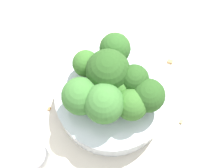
% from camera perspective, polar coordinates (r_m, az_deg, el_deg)
% --- Properties ---
extents(ground_plane, '(3.00, 3.00, 0.00)m').
position_cam_1_polar(ground_plane, '(0.48, -0.00, -3.52)').
color(ground_plane, beige).
extents(bowl, '(0.16, 0.16, 0.04)m').
position_cam_1_polar(bowl, '(0.46, -0.00, -2.65)').
color(bowl, silver).
rests_on(bowl, ground_plane).
extents(broccoli_floret_0, '(0.05, 0.05, 0.07)m').
position_cam_1_polar(broccoli_floret_0, '(0.39, -1.80, -3.56)').
color(broccoli_floret_0, '#7A9E5B').
rests_on(broccoli_floret_0, bowl).
extents(broccoli_floret_1, '(0.06, 0.06, 0.07)m').
position_cam_1_polar(broccoli_floret_1, '(0.41, -0.74, 2.29)').
color(broccoli_floret_1, '#84AD66').
rests_on(broccoli_floret_1, bowl).
extents(broccoli_floret_2, '(0.04, 0.04, 0.05)m').
position_cam_1_polar(broccoli_floret_2, '(0.43, -4.80, 3.68)').
color(broccoli_floret_2, '#7A9E5B').
rests_on(broccoli_floret_2, bowl).
extents(broccoli_floret_3, '(0.04, 0.04, 0.05)m').
position_cam_1_polar(broccoli_floret_3, '(0.40, 3.64, -3.83)').
color(broccoli_floret_3, '#7A9E5B').
rests_on(broccoli_floret_3, bowl).
extents(broccoli_floret_4, '(0.04, 0.04, 0.06)m').
position_cam_1_polar(broccoli_floret_4, '(0.41, 4.10, 0.82)').
color(broccoli_floret_4, '#7A9E5B').
rests_on(broccoli_floret_4, bowl).
extents(broccoli_floret_5, '(0.04, 0.04, 0.06)m').
position_cam_1_polar(broccoli_floret_5, '(0.41, 6.62, -2.05)').
color(broccoli_floret_5, '#84AD66').
rests_on(broccoli_floret_5, bowl).
extents(broccoli_floret_6, '(0.04, 0.04, 0.05)m').
position_cam_1_polar(broccoli_floret_6, '(0.44, 0.56, 6.47)').
color(broccoli_floret_6, '#8EB770').
rests_on(broccoli_floret_6, bowl).
extents(broccoli_floret_7, '(0.05, 0.05, 0.06)m').
position_cam_1_polar(broccoli_floret_7, '(0.40, -5.74, -2.26)').
color(broccoli_floret_7, '#8EB770').
rests_on(broccoli_floret_7, bowl).
extents(broccoli_floret_8, '(0.04, 0.04, 0.05)m').
position_cam_1_polar(broccoli_floret_8, '(0.41, 1.28, -1.48)').
color(broccoli_floret_8, '#8EB770').
rests_on(broccoli_floret_8, bowl).
extents(pepper_shaker, '(0.04, 0.04, 0.08)m').
position_cam_1_polar(pepper_shaker, '(0.43, -13.40, -13.27)').
color(pepper_shaker, silver).
rests_on(pepper_shaker, ground_plane).
extents(almond_crumb_1, '(0.01, 0.01, 0.01)m').
position_cam_1_polar(almond_crumb_1, '(0.48, 12.58, -6.68)').
color(almond_crumb_1, tan).
rests_on(almond_crumb_1, ground_plane).
extents(almond_crumb_2, '(0.01, 0.01, 0.01)m').
position_cam_1_polar(almond_crumb_2, '(0.51, 10.63, 4.16)').
color(almond_crumb_2, '#AD7F4C').
rests_on(almond_crumb_2, ground_plane).
extents(almond_crumb_3, '(0.01, 0.00, 0.01)m').
position_cam_1_polar(almond_crumb_3, '(0.48, -11.44, -4.40)').
color(almond_crumb_3, olive).
rests_on(almond_crumb_3, ground_plane).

